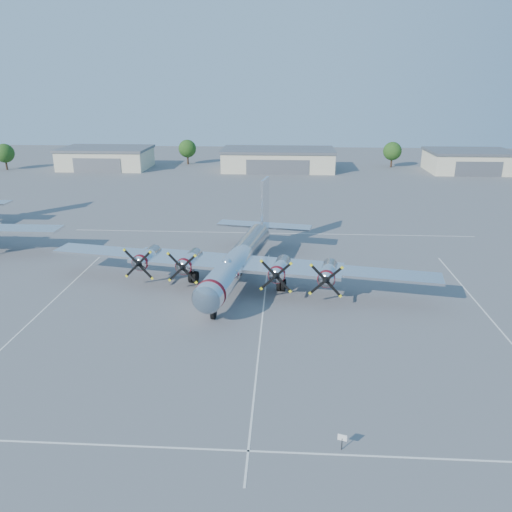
# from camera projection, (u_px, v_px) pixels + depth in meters

# --- Properties ---
(ground) EXTENTS (260.00, 260.00, 0.00)m
(ground) POSITION_uv_depth(u_px,v_px,m) (264.00, 303.00, 51.58)
(ground) COLOR #59595C
(ground) RESTS_ON ground
(parking_lines) EXTENTS (60.00, 50.08, 0.01)m
(parking_lines) POSITION_uv_depth(u_px,v_px,m) (263.00, 310.00, 49.93)
(parking_lines) COLOR silver
(parking_lines) RESTS_ON ground
(hangar_west) EXTENTS (22.60, 14.60, 5.40)m
(hangar_west) POSITION_uv_depth(u_px,v_px,m) (106.00, 158.00, 130.40)
(hangar_west) COLOR beige
(hangar_west) RESTS_ON ground
(hangar_center) EXTENTS (28.60, 14.60, 5.40)m
(hangar_center) POSITION_uv_depth(u_px,v_px,m) (278.00, 159.00, 127.88)
(hangar_center) COLOR beige
(hangar_center) RESTS_ON ground
(hangar_east) EXTENTS (20.60, 14.60, 5.40)m
(hangar_east) POSITION_uv_depth(u_px,v_px,m) (469.00, 161.00, 125.20)
(hangar_east) COLOR beige
(hangar_east) RESTS_ON ground
(tree_far_west) EXTENTS (4.80, 4.80, 6.64)m
(tree_far_west) POSITION_uv_depth(u_px,v_px,m) (5.00, 153.00, 127.56)
(tree_far_west) COLOR #382619
(tree_far_west) RESTS_ON ground
(tree_west) EXTENTS (4.80, 4.80, 6.64)m
(tree_west) POSITION_uv_depth(u_px,v_px,m) (187.00, 149.00, 136.35)
(tree_west) COLOR #382619
(tree_west) RESTS_ON ground
(tree_east) EXTENTS (4.80, 4.80, 6.64)m
(tree_east) POSITION_uv_depth(u_px,v_px,m) (392.00, 151.00, 131.39)
(tree_east) COLOR #382619
(tree_east) RESTS_ON ground
(main_bomber_b29) EXTENTS (47.53, 36.52, 9.52)m
(main_bomber_b29) POSITION_uv_depth(u_px,v_px,m) (241.00, 280.00, 57.30)
(main_bomber_b29) COLOR silver
(main_bomber_b29) RESTS_ON ground
(info_placard) EXTENTS (0.57, 0.21, 1.11)m
(info_placard) POSITION_uv_depth(u_px,v_px,m) (342.00, 439.00, 30.73)
(info_placard) COLOR black
(info_placard) RESTS_ON ground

